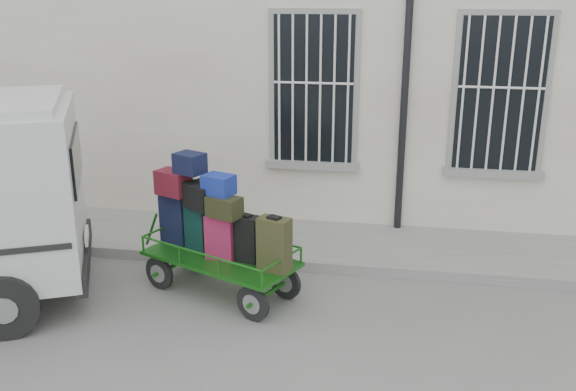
# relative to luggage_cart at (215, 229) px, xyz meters

# --- Properties ---
(ground) EXTENTS (80.00, 80.00, 0.00)m
(ground) POSITION_rel_luggage_cart_xyz_m (1.31, -0.60, -0.85)
(ground) COLOR slate
(ground) RESTS_ON ground
(building) EXTENTS (24.00, 5.15, 6.00)m
(building) POSITION_rel_luggage_cart_xyz_m (1.31, 4.90, 2.15)
(building) COLOR #C0B4A4
(building) RESTS_ON ground
(sidewalk) EXTENTS (24.00, 1.70, 0.15)m
(sidewalk) POSITION_rel_luggage_cart_xyz_m (1.31, 1.60, -0.77)
(sidewalk) COLOR gray
(sidewalk) RESTS_ON ground
(luggage_cart) EXTENTS (2.28, 1.60, 1.77)m
(luggage_cart) POSITION_rel_luggage_cart_xyz_m (0.00, 0.00, 0.00)
(luggage_cart) COLOR black
(luggage_cart) RESTS_ON ground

